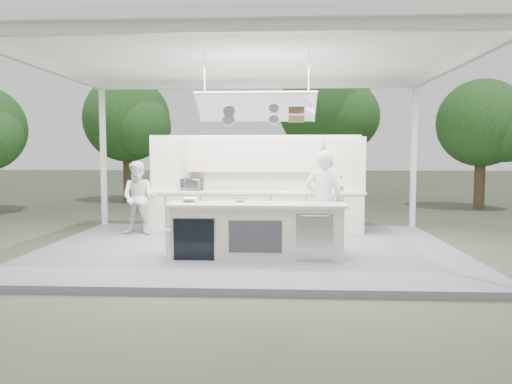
# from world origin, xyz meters

# --- Properties ---
(ground) EXTENTS (90.00, 90.00, 0.00)m
(ground) POSITION_xyz_m (0.00, 0.00, 0.00)
(ground) COLOR #444B33
(ground) RESTS_ON ground
(stage_deck) EXTENTS (8.00, 6.00, 0.12)m
(stage_deck) POSITION_xyz_m (0.00, 0.00, 0.06)
(stage_deck) COLOR slate
(stage_deck) RESTS_ON ground
(tent) EXTENTS (8.20, 6.20, 3.86)m
(tent) POSITION_xyz_m (0.00, -0.01, 3.71)
(tent) COLOR white
(tent) RESTS_ON ground
(demo_island) EXTENTS (3.10, 0.79, 0.95)m
(demo_island) POSITION_xyz_m (0.18, -0.91, 0.60)
(demo_island) COLOR beige
(demo_island) RESTS_ON stage_deck
(back_counter) EXTENTS (5.08, 0.72, 0.95)m
(back_counter) POSITION_xyz_m (0.00, 1.90, 0.60)
(back_counter) COLOR beige
(back_counter) RESTS_ON stage_deck
(back_wall_unit) EXTENTS (5.05, 0.48, 2.25)m
(back_wall_unit) POSITION_xyz_m (0.44, 2.11, 1.57)
(back_wall_unit) COLOR beige
(back_wall_unit) RESTS_ON stage_deck
(tree_cluster) EXTENTS (19.55, 9.40, 5.85)m
(tree_cluster) POSITION_xyz_m (-0.16, 9.77, 3.29)
(tree_cluster) COLOR #4E3B27
(tree_cluster) RESTS_ON ground
(head_chef) EXTENTS (0.73, 0.53, 1.88)m
(head_chef) POSITION_xyz_m (1.43, -0.30, 1.06)
(head_chef) COLOR white
(head_chef) RESTS_ON stage_deck
(sous_chef) EXTENTS (0.84, 0.67, 1.65)m
(sous_chef) POSITION_xyz_m (-2.55, 1.36, 0.94)
(sous_chef) COLOR silver
(sous_chef) RESTS_ON stage_deck
(toaster_oven) EXTENTS (0.54, 0.41, 0.27)m
(toaster_oven) POSITION_xyz_m (-1.47, 2.08, 1.21)
(toaster_oven) COLOR silver
(toaster_oven) RESTS_ON back_counter
(bowl_large) EXTENTS (0.33, 0.33, 0.08)m
(bowl_large) POSITION_xyz_m (-1.03, -0.71, 1.11)
(bowl_large) COLOR silver
(bowl_large) RESTS_ON demo_island
(bowl_small) EXTENTS (0.25, 0.25, 0.06)m
(bowl_small) POSITION_xyz_m (-0.11, -0.65, 1.10)
(bowl_small) COLOR #AFB2B6
(bowl_small) RESTS_ON demo_island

